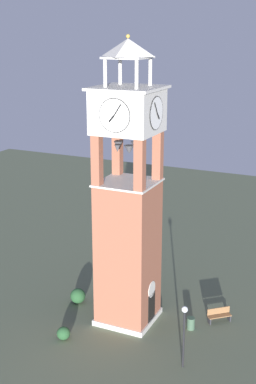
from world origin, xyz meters
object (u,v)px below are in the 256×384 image
at_px(lamp_post, 184,326).
at_px(trash_bin, 191,323).
at_px(park_bench, 219,315).
at_px(clock_tower, 128,213).

relative_size(lamp_post, trash_bin, 4.86).
distance_m(lamp_post, trash_bin, 4.75).
bearing_deg(park_bench, lamp_post, 174.74).
height_order(clock_tower, lamp_post, clock_tower).
height_order(lamp_post, trash_bin, lamp_post).
distance_m(clock_tower, lamp_post, 7.86).
bearing_deg(trash_bin, clock_tower, 97.59).
bearing_deg(clock_tower, trash_bin, -82.41).
distance_m(clock_tower, park_bench, 9.30).
bearing_deg(park_bench, clock_tower, 111.50).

